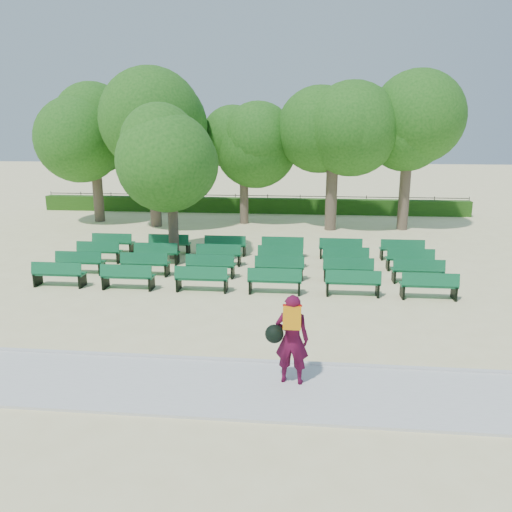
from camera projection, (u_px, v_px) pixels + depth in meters
The scene contains 9 objects.
ground at pixel (206, 278), 17.17m from camera, with size 120.00×120.00×0.00m, color beige.
paving at pixel (134, 383), 10.03m from camera, with size 30.00×2.20×0.06m, color silver.
curb at pixel (151, 357), 11.13m from camera, with size 30.00×0.12×0.10m, color silver.
hedge at pixel (251, 205), 30.55m from camera, with size 26.00×0.70×0.90m, color #245114.
fence at pixel (252, 212), 31.05m from camera, with size 26.00×0.10×1.02m, color black, non-canonical shape.
tree_line at pixel (243, 225), 26.81m from camera, with size 21.80×6.80×7.04m, color #266019, non-canonical shape.
bench_array at pixel (247, 269), 17.97m from camera, with size 1.70×0.60×1.06m.
tree_among at pixel (171, 162), 18.94m from camera, with size 3.77×3.77×5.48m.
person at pixel (290, 338), 9.80m from camera, with size 0.89×0.56×1.84m.
Camera 1 is at (3.37, -16.19, 5.00)m, focal length 35.00 mm.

